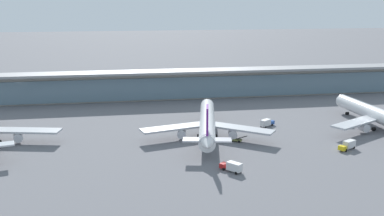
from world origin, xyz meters
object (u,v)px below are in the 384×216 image
at_px(service_truck_near_nose_blue, 267,123).
at_px(service_truck_on_taxiway_yellow, 348,145).
at_px(service_truck_under_wing_red, 232,166).
at_px(service_truck_mid_apron_blue, 350,125).
at_px(airliner_centre_stand, 207,123).
at_px(service_truck_by_tail_olive, 236,140).
at_px(airliner_right_stand, 379,116).

relative_size(service_truck_near_nose_blue, service_truck_on_taxiway_yellow, 0.96).
bearing_deg(service_truck_on_taxiway_yellow, service_truck_under_wing_red, -163.10).
bearing_deg(service_truck_near_nose_blue, service_truck_mid_apron_blue, -10.57).
height_order(airliner_centre_stand, service_truck_under_wing_red, airliner_centre_stand).
bearing_deg(service_truck_mid_apron_blue, service_truck_by_tail_olive, -167.71).
distance_m(service_truck_near_nose_blue, service_truck_under_wing_red, 53.07).
xyz_separation_m(airliner_centre_stand, service_truck_by_tail_olive, (9.20, -7.81, -4.64)).
bearing_deg(airliner_right_stand, airliner_centre_stand, 179.00).
xyz_separation_m(airliner_centre_stand, service_truck_on_taxiway_yellow, (45.33, -22.81, -3.76)).
bearing_deg(service_truck_under_wing_red, service_truck_near_nose_blue, 60.20).
bearing_deg(service_truck_by_tail_olive, airliner_centre_stand, 139.68).
xyz_separation_m(airliner_centre_stand, service_truck_near_nose_blue, (26.83, 9.60, -3.76)).
xyz_separation_m(airliner_centre_stand, airliner_right_stand, (70.11, -1.23, 0.00)).
relative_size(airliner_centre_stand, service_truck_under_wing_red, 9.04).
relative_size(airliner_centre_stand, service_truck_on_taxiway_yellow, 8.60).
height_order(airliner_right_stand, service_truck_by_tail_olive, airliner_right_stand).
xyz_separation_m(service_truck_under_wing_red, service_truck_mid_apron_blue, (59.94, 39.79, -0.82)).
bearing_deg(airliner_centre_stand, airliner_right_stand, -1.00).
xyz_separation_m(service_truck_under_wing_red, service_truck_on_taxiway_yellow, (44.88, 13.64, 0.00)).
bearing_deg(service_truck_mid_apron_blue, service_truck_near_nose_blue, 169.43).
bearing_deg(airliner_centre_stand, service_truck_near_nose_blue, 19.69).
height_order(service_truck_by_tail_olive, service_truck_on_taxiway_yellow, service_truck_on_taxiway_yellow).
xyz_separation_m(airliner_centre_stand, service_truck_under_wing_red, (0.45, -36.45, -3.76)).
bearing_deg(service_truck_near_nose_blue, airliner_centre_stand, -160.31).
xyz_separation_m(airliner_right_stand, service_truck_on_taxiway_yellow, (-24.78, -21.59, -3.76)).
bearing_deg(airliner_centre_stand, service_truck_by_tail_olive, -40.32).
height_order(service_truck_under_wing_red, service_truck_mid_apron_blue, service_truck_under_wing_red).
distance_m(airliner_centre_stand, service_truck_by_tail_olive, 12.93).
bearing_deg(airliner_centre_stand, service_truck_on_taxiway_yellow, -26.72).
distance_m(airliner_centre_stand, airliner_right_stand, 70.12).
relative_size(airliner_centre_stand, service_truck_mid_apron_blue, 20.57).
distance_m(airliner_right_stand, service_truck_mid_apron_blue, 11.67).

